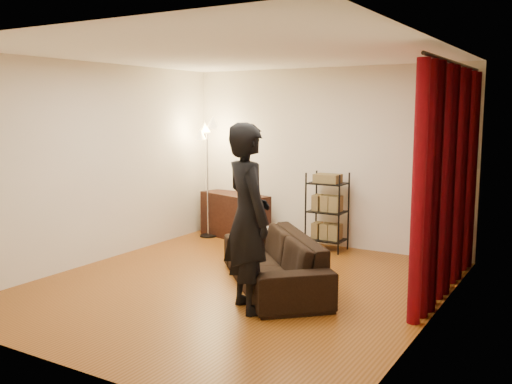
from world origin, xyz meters
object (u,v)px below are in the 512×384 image
Objects in this scene: storage_boxes at (274,235)px; person at (248,218)px; wire_shelf at (327,212)px; media_cabinet at (235,216)px; floor_lamp at (208,180)px; sofa at (273,261)px.

person is at bearing -65.98° from storage_boxes.
media_cabinet is at bearing -162.17° from wire_shelf.
storage_boxes is at bearing 7.87° from floor_lamp.
floor_lamp is (-2.04, -0.17, 0.36)m from wire_shelf.
storage_boxes is at bearing -29.35° from person.
media_cabinet is 0.77m from storage_boxes.
person is 2.82m from wire_shelf.
storage_boxes is at bearing -161.14° from wire_shelf.
floor_lamp reaches higher than media_cabinet.
media_cabinet is at bearing -18.10° from person.
media_cabinet reaches higher than storage_boxes.
sofa is 6.61× the size of storage_boxes.
floor_lamp is at bearing -172.13° from storage_boxes.
sofa is 1.99m from wire_shelf.
person is 1.68× the size of wire_shelf.
sofa is 1.05m from person.
wire_shelf is (0.90, 0.01, 0.45)m from storage_boxes.
wire_shelf is at bearing 16.32° from media_cabinet.
wire_shelf is 2.08m from floor_lamp.
sofa is 1.83× the size of wire_shelf.
person reaches higher than floor_lamp.
wire_shelf is at bearing 4.78° from floor_lamp.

